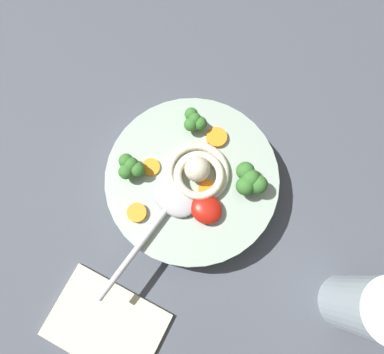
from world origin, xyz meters
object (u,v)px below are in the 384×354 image
at_px(soup_bowl, 192,182).
at_px(soup_spoon, 167,209).
at_px(folded_napkin, 106,324).
at_px(drinking_glass, 367,306).
at_px(noodle_pile, 198,172).

distance_m(soup_bowl, soup_spoon, 0.06).
bearing_deg(soup_spoon, folded_napkin, 6.62).
xyz_separation_m(soup_bowl, drinking_glass, (0.26, -0.01, 0.04)).
height_order(noodle_pile, folded_napkin, noodle_pile).
xyz_separation_m(noodle_pile, folded_napkin, (0.02, -0.23, -0.06)).
distance_m(soup_bowl, noodle_pile, 0.04).
height_order(noodle_pile, soup_spoon, noodle_pile).
relative_size(soup_spoon, drinking_glass, 1.37).
distance_m(noodle_pile, soup_spoon, 0.06).
distance_m(noodle_pile, drinking_glass, 0.26).
xyz_separation_m(soup_bowl, soup_spoon, (0.00, -0.05, 0.03)).
bearing_deg(noodle_pile, soup_spoon, -93.13).
relative_size(soup_bowl, soup_spoon, 1.36).
xyz_separation_m(drinking_glass, folded_napkin, (-0.24, -0.21, -0.06)).
bearing_deg(soup_bowl, noodle_pile, 58.55).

